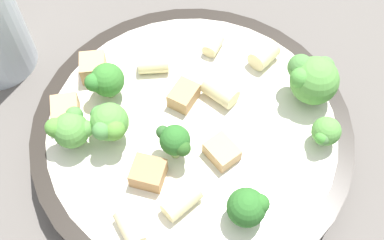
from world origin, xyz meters
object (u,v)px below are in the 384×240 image
object	(u,v)px
broccoli_floret_6	(248,208)
chicken_chunk_1	(148,173)
rigatoni_1	(181,202)
rigatoni_4	(264,55)
rigatoni_3	(130,228)
pasta_bowl	(192,134)
broccoli_floret_2	(175,141)
broccoli_floret_3	(312,78)
rigatoni_5	(153,65)
rigatoni_0	(213,45)
rigatoni_2	(220,91)
broccoli_floret_0	(71,129)
broccoli_floret_5	(325,133)
chicken_chunk_0	(221,152)
chicken_chunk_2	(93,68)
chicken_chunk_3	(184,96)
broccoli_floret_1	(106,81)
broccoli_floret_4	(109,123)
chicken_chunk_4	(66,112)

from	to	relation	value
broccoli_floret_6	chicken_chunk_1	xyz separation A→B (m)	(0.07, 0.03, -0.01)
rigatoni_1	rigatoni_4	distance (m)	0.15
rigatoni_3	rigatoni_4	bearing A→B (deg)	-75.57
pasta_bowl	broccoli_floret_2	distance (m)	0.05
broccoli_floret_3	rigatoni_5	bearing A→B (deg)	37.41
rigatoni_0	rigatoni_5	distance (m)	0.06
rigatoni_2	broccoli_floret_2	bearing A→B (deg)	105.89
rigatoni_4	broccoli_floret_2	bearing A→B (deg)	100.21
pasta_bowl	broccoli_floret_0	xyz separation A→B (m)	(0.05, 0.08, 0.03)
broccoli_floret_5	chicken_chunk_0	size ratio (longest dim) A/B	1.14
chicken_chunk_2	chicken_chunk_3	world-z (taller)	chicken_chunk_2
broccoli_floret_5	chicken_chunk_3	xyz separation A→B (m)	(0.10, 0.06, -0.01)
broccoli_floret_1	broccoli_floret_2	distance (m)	0.08
broccoli_floret_6	rigatoni_5	size ratio (longest dim) A/B	1.26
broccoli_floret_0	broccoli_floret_6	bearing A→B (deg)	-156.27
broccoli_floret_1	chicken_chunk_0	xyz separation A→B (m)	(-0.11, -0.03, -0.01)
rigatoni_4	chicken_chunk_3	distance (m)	0.08
broccoli_floret_3	rigatoni_0	world-z (taller)	broccoli_floret_3
rigatoni_4	rigatoni_5	bearing A→B (deg)	54.86
pasta_bowl	broccoli_floret_4	size ratio (longest dim) A/B	6.98
rigatoni_0	rigatoni_4	bearing A→B (deg)	-148.03
chicken_chunk_0	rigatoni_1	bearing A→B (deg)	102.48
broccoli_floret_3	chicken_chunk_1	distance (m)	0.15
pasta_bowl	broccoli_floret_2	xyz separation A→B (m)	(-0.01, 0.03, 0.04)
broccoli_floret_4	chicken_chunk_1	world-z (taller)	broccoli_floret_4
broccoli_floret_4	broccoli_floret_6	xyz separation A→B (m)	(-0.12, -0.03, -0.00)
rigatoni_3	chicken_chunk_4	bearing A→B (deg)	-9.83
pasta_bowl	chicken_chunk_1	distance (m)	0.06
broccoli_floret_4	chicken_chunk_4	xyz separation A→B (m)	(0.04, 0.02, -0.02)
broccoli_floret_3	rigatoni_0	distance (m)	0.09
chicken_chunk_4	broccoli_floret_5	bearing A→B (deg)	-137.52
broccoli_floret_0	broccoli_floret_1	distance (m)	0.05
rigatoni_3	chicken_chunk_1	bearing A→B (deg)	-55.90
rigatoni_4	chicken_chunk_2	bearing A→B (deg)	54.53
broccoli_floret_0	rigatoni_4	size ratio (longest dim) A/B	1.45
broccoli_floret_1	chicken_chunk_3	distance (m)	0.07
broccoli_floret_2	rigatoni_4	world-z (taller)	broccoli_floret_2
broccoli_floret_5	rigatoni_2	distance (m)	0.09
rigatoni_0	rigatoni_3	world-z (taller)	same
broccoli_floret_3	rigatoni_0	xyz separation A→B (m)	(0.09, 0.03, -0.02)
broccoli_floret_3	broccoli_floret_6	distance (m)	0.12
chicken_chunk_2	rigatoni_3	bearing A→B (deg)	155.05
broccoli_floret_2	broccoli_floret_5	size ratio (longest dim) A/B	1.25
rigatoni_4	rigatoni_2	bearing A→B (deg)	93.47
broccoli_floret_1	broccoli_floret_2	bearing A→B (deg)	-175.64
pasta_bowl	broccoli_floret_1	bearing A→B (deg)	25.31
rigatoni_1	broccoli_floret_6	bearing A→B (deg)	-141.71
rigatoni_3	chicken_chunk_3	size ratio (longest dim) A/B	1.09
chicken_chunk_0	chicken_chunk_1	distance (m)	0.06
rigatoni_0	chicken_chunk_3	size ratio (longest dim) A/B	0.82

